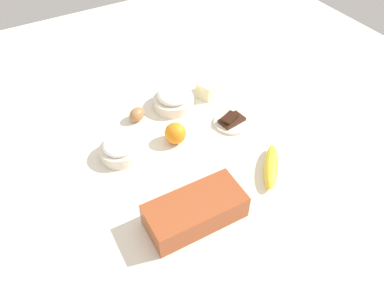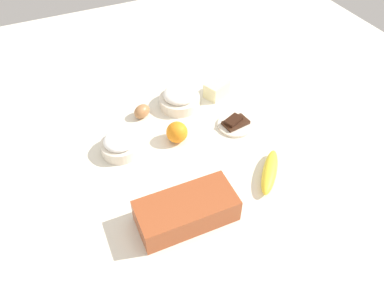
{
  "view_description": "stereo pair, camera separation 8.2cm",
  "coord_description": "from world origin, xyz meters",
  "px_view_note": "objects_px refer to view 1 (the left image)",
  "views": [
    {
      "loc": [
        0.44,
        0.77,
        0.92
      ],
      "look_at": [
        0.0,
        0.0,
        0.04
      ],
      "focal_mm": 35.44,
      "sensor_mm": 36.0,
      "label": 1
    },
    {
      "loc": [
        0.37,
        0.8,
        0.92
      ],
      "look_at": [
        0.0,
        0.0,
        0.04
      ],
      "focal_mm": 35.44,
      "sensor_mm": 36.0,
      "label": 2
    }
  ],
  "objects_px": {
    "loaf_pan": "(195,210)",
    "orange_fruit": "(175,133)",
    "egg_near_butter": "(137,114)",
    "sugar_bowl": "(120,149)",
    "flour_bowl": "(173,99)",
    "chocolate_plate": "(231,121)",
    "banana": "(271,166)",
    "butter_block": "(209,88)"
  },
  "relations": [
    {
      "from": "loaf_pan",
      "to": "orange_fruit",
      "type": "bearing_deg",
      "value": -107.4
    },
    {
      "from": "orange_fruit",
      "to": "egg_near_butter",
      "type": "distance_m",
      "value": 0.18
    },
    {
      "from": "sugar_bowl",
      "to": "egg_near_butter",
      "type": "xyz_separation_m",
      "value": [
        -0.13,
        -0.14,
        -0.01
      ]
    },
    {
      "from": "flour_bowl",
      "to": "egg_near_butter",
      "type": "height_order",
      "value": "flour_bowl"
    },
    {
      "from": "loaf_pan",
      "to": "orange_fruit",
      "type": "relative_size",
      "value": 3.8
    },
    {
      "from": "flour_bowl",
      "to": "chocolate_plate",
      "type": "bearing_deg",
      "value": 124.86
    },
    {
      "from": "loaf_pan",
      "to": "banana",
      "type": "height_order",
      "value": "loaf_pan"
    },
    {
      "from": "flour_bowl",
      "to": "banana",
      "type": "xyz_separation_m",
      "value": [
        -0.12,
        0.45,
        -0.01
      ]
    },
    {
      "from": "loaf_pan",
      "to": "butter_block",
      "type": "bearing_deg",
      "value": -124.65
    },
    {
      "from": "flour_bowl",
      "to": "sugar_bowl",
      "type": "bearing_deg",
      "value": 27.31
    },
    {
      "from": "sugar_bowl",
      "to": "loaf_pan",
      "type": "bearing_deg",
      "value": 104.6
    },
    {
      "from": "sugar_bowl",
      "to": "chocolate_plate",
      "type": "height_order",
      "value": "sugar_bowl"
    },
    {
      "from": "loaf_pan",
      "to": "egg_near_butter",
      "type": "distance_m",
      "value": 0.48
    },
    {
      "from": "chocolate_plate",
      "to": "sugar_bowl",
      "type": "bearing_deg",
      "value": -7.03
    },
    {
      "from": "flour_bowl",
      "to": "chocolate_plate",
      "type": "height_order",
      "value": "flour_bowl"
    },
    {
      "from": "loaf_pan",
      "to": "flour_bowl",
      "type": "xyz_separation_m",
      "value": [
        -0.19,
        -0.48,
        -0.01
      ]
    },
    {
      "from": "loaf_pan",
      "to": "sugar_bowl",
      "type": "distance_m",
      "value": 0.35
    },
    {
      "from": "loaf_pan",
      "to": "banana",
      "type": "relative_size",
      "value": 1.49
    },
    {
      "from": "banana",
      "to": "chocolate_plate",
      "type": "relative_size",
      "value": 1.46
    },
    {
      "from": "banana",
      "to": "orange_fruit",
      "type": "bearing_deg",
      "value": -53.65
    },
    {
      "from": "loaf_pan",
      "to": "egg_near_butter",
      "type": "height_order",
      "value": "loaf_pan"
    },
    {
      "from": "chocolate_plate",
      "to": "banana",
      "type": "bearing_deg",
      "value": 85.68
    },
    {
      "from": "butter_block",
      "to": "chocolate_plate",
      "type": "xyz_separation_m",
      "value": [
        0.02,
        0.19,
        -0.02
      ]
    },
    {
      "from": "loaf_pan",
      "to": "banana",
      "type": "bearing_deg",
      "value": -171.73
    },
    {
      "from": "butter_block",
      "to": "chocolate_plate",
      "type": "distance_m",
      "value": 0.19
    },
    {
      "from": "butter_block",
      "to": "egg_near_butter",
      "type": "distance_m",
      "value": 0.31
    },
    {
      "from": "sugar_bowl",
      "to": "orange_fruit",
      "type": "relative_size",
      "value": 1.78
    },
    {
      "from": "sugar_bowl",
      "to": "butter_block",
      "type": "xyz_separation_m",
      "value": [
        -0.43,
        -0.14,
        -0.0
      ]
    },
    {
      "from": "orange_fruit",
      "to": "chocolate_plate",
      "type": "relative_size",
      "value": 0.57
    },
    {
      "from": "loaf_pan",
      "to": "sugar_bowl",
      "type": "bearing_deg",
      "value": -74.32
    },
    {
      "from": "flour_bowl",
      "to": "egg_near_butter",
      "type": "distance_m",
      "value": 0.15
    },
    {
      "from": "banana",
      "to": "orange_fruit",
      "type": "relative_size",
      "value": 2.55
    },
    {
      "from": "banana",
      "to": "flour_bowl",
      "type": "bearing_deg",
      "value": -75.39
    },
    {
      "from": "loaf_pan",
      "to": "egg_near_butter",
      "type": "relative_size",
      "value": 4.29
    },
    {
      "from": "sugar_bowl",
      "to": "flour_bowl",
      "type": "bearing_deg",
      "value": -152.69
    },
    {
      "from": "loaf_pan",
      "to": "banana",
      "type": "xyz_separation_m",
      "value": [
        -0.3,
        -0.04,
        -0.02
      ]
    },
    {
      "from": "chocolate_plate",
      "to": "egg_near_butter",
      "type": "bearing_deg",
      "value": -33.77
    },
    {
      "from": "flour_bowl",
      "to": "sugar_bowl",
      "type": "xyz_separation_m",
      "value": [
        0.28,
        0.14,
        -0.0
      ]
    },
    {
      "from": "sugar_bowl",
      "to": "butter_block",
      "type": "height_order",
      "value": "sugar_bowl"
    },
    {
      "from": "loaf_pan",
      "to": "sugar_bowl",
      "type": "relative_size",
      "value": 2.13
    },
    {
      "from": "orange_fruit",
      "to": "butter_block",
      "type": "height_order",
      "value": "orange_fruit"
    },
    {
      "from": "flour_bowl",
      "to": "banana",
      "type": "relative_size",
      "value": 0.81
    }
  ]
}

